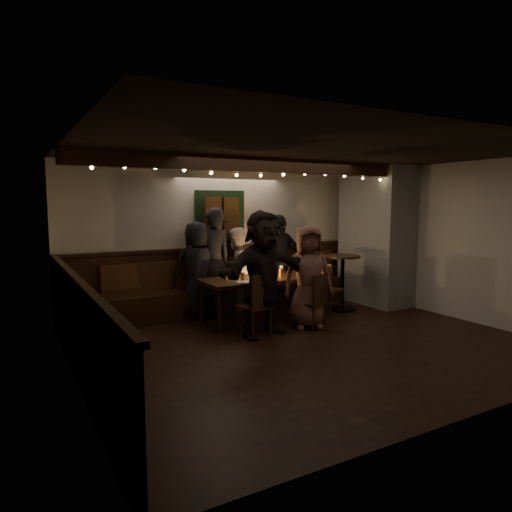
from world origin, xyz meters
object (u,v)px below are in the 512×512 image
dining_table (262,281)px  person_c (236,270)px  chair_end (325,285)px  chair_near_left (258,301)px  chair_near_right (315,298)px  high_top (342,275)px  person_a (197,270)px  person_b (213,262)px  person_f (263,273)px  person_g (308,277)px  person_e (280,260)px  person_d (264,265)px

dining_table → person_c: size_ratio=1.34×
chair_end → chair_near_left: bearing=-159.3°
chair_end → chair_near_right: bearing=-136.6°
high_top → person_a: 2.62m
chair_near_right → person_a: bearing=131.0°
person_b → person_f: size_ratio=1.01×
person_g → person_b: bearing=143.3°
person_e → person_f: bearing=44.2°
dining_table → person_b: (-0.56, 0.70, 0.27)m
high_top → person_a: person_a is taller
dining_table → person_b: size_ratio=1.09×
high_top → person_a: size_ratio=0.61×
dining_table → person_e: person_e is taller
person_a → person_e: (1.68, 0.07, 0.05)m
dining_table → person_a: (-0.85, 0.70, 0.16)m
person_d → person_f: person_f is taller
dining_table → chair_near_left: (-0.51, -0.78, -0.13)m
person_f → person_d: bearing=49.7°
chair_end → person_a: person_a is taller
chair_near_left → chair_near_right: 0.98m
chair_near_right → person_f: size_ratio=0.46×
high_top → chair_near_left: bearing=-161.2°
high_top → chair_near_right: bearing=-146.7°
dining_table → person_a: person_a is taller
chair_near_right → person_g: 0.34m
person_b → person_f: bearing=91.9°
person_a → person_d: person_a is taller
person_c → person_g: bearing=84.9°
person_c → person_e: 0.94m
high_top → person_b: person_b is taller
person_f → person_e: bearing=41.1°
dining_table → person_d: (0.48, 0.75, 0.15)m
chair_near_left → person_d: 1.84m
person_a → dining_table: bearing=154.9°
chair_near_left → person_a: bearing=103.1°
dining_table → chair_near_right: (0.47, -0.82, -0.18)m
chair_near_left → person_a: size_ratio=0.57×
person_c → person_d: 0.58m
person_a → high_top: bearing=178.0°
chair_near_right → person_e: bearing=77.3°
person_d → person_f: 1.74m
dining_table → person_e: size_ratio=1.17×
person_a → person_b: 0.31m
person_d → person_e: (0.35, 0.02, 0.06)m
chair_near_right → person_f: 0.99m
person_b → chair_end: bearing=150.6°
person_c → person_g: size_ratio=0.94×
chair_end → person_a: 2.24m
chair_near_right → person_e: 1.68m
chair_near_left → chair_end: bearing=20.7°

